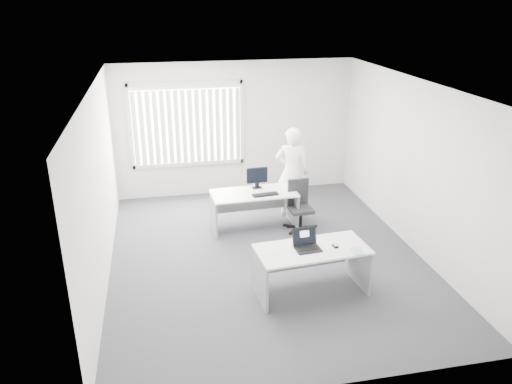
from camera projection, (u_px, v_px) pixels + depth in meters
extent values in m
plane|color=#444349|center=(266.00, 256.00, 8.24)|extent=(6.00, 6.00, 0.00)
cube|color=silver|center=(235.00, 129.00, 10.45)|extent=(5.00, 0.02, 2.80)
cube|color=silver|center=(332.00, 277.00, 4.99)|extent=(5.00, 0.02, 2.80)
cube|color=silver|center=(99.00, 189.00, 7.26)|extent=(0.02, 6.00, 2.80)
cube|color=silver|center=(415.00, 166.00, 8.19)|extent=(0.02, 6.00, 2.80)
cube|color=white|center=(267.00, 86.00, 7.20)|extent=(5.00, 6.00, 0.02)
cube|color=silver|center=(187.00, 125.00, 10.18)|extent=(2.32, 0.06, 1.76)
cube|color=white|center=(312.00, 249.00, 7.00)|extent=(1.63, 0.87, 0.03)
cube|color=gray|center=(260.00, 279.00, 6.93)|extent=(0.10, 0.68, 0.69)
cube|color=gray|center=(360.00, 264.00, 7.33)|extent=(0.10, 0.68, 0.69)
cube|color=white|center=(254.00, 193.00, 9.01)|extent=(1.56, 0.78, 0.03)
cube|color=gray|center=(214.00, 215.00, 8.97)|extent=(0.06, 0.66, 0.67)
cube|color=gray|center=(293.00, 207.00, 9.30)|extent=(0.06, 0.66, 0.67)
cylinder|color=black|center=(300.00, 228.00, 9.16)|extent=(0.55, 0.55, 0.07)
cylinder|color=black|center=(300.00, 220.00, 9.10)|extent=(0.06, 0.06, 0.40)
cube|color=black|center=(301.00, 209.00, 9.03)|extent=(0.42, 0.42, 0.06)
cube|color=black|center=(298.00, 191.00, 9.09)|extent=(0.39, 0.07, 0.48)
imported|color=white|center=(292.00, 172.00, 9.48)|extent=(0.76, 0.64, 1.76)
cube|color=white|center=(333.00, 246.00, 7.05)|extent=(0.31, 0.23, 0.00)
cube|color=white|center=(357.00, 251.00, 6.90)|extent=(0.19, 0.23, 0.01)
cube|color=black|center=(265.00, 195.00, 8.88)|extent=(0.48, 0.21, 0.02)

